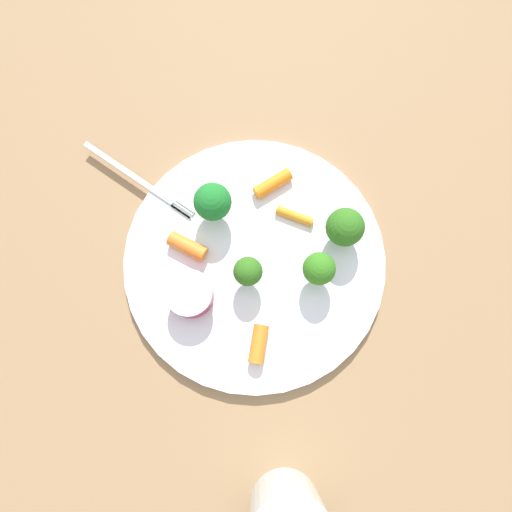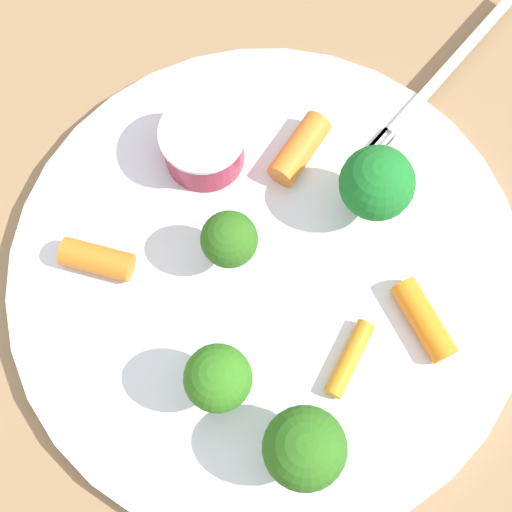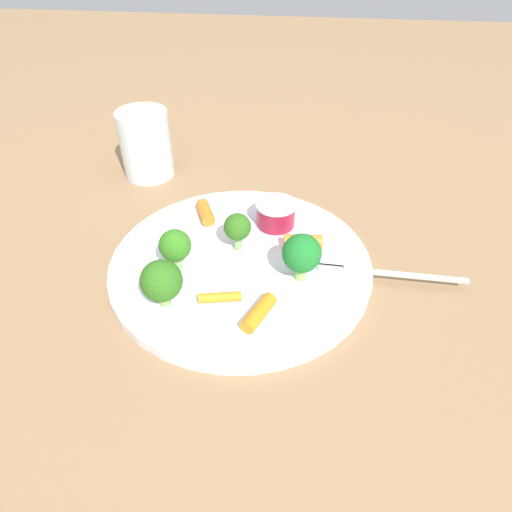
{
  "view_description": "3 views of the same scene",
  "coord_description": "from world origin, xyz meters",
  "px_view_note": "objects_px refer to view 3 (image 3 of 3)",
  "views": [
    {
      "loc": [
        -0.1,
        -0.07,
        0.5
      ],
      "look_at": [
        0.0,
        -0.0,
        0.02
      ],
      "focal_mm": 31.1,
      "sensor_mm": 36.0,
      "label": 1
    },
    {
      "loc": [
        0.08,
        -0.11,
        0.43
      ],
      "look_at": [
        -0.01,
        0.0,
        0.02
      ],
      "focal_mm": 53.88,
      "sensor_mm": 36.0,
      "label": 2
    },
    {
      "loc": [
        0.39,
        0.06,
        0.35
      ],
      "look_at": [
        -0.0,
        0.02,
        0.02
      ],
      "focal_mm": 32.32,
      "sensor_mm": 36.0,
      "label": 3
    }
  ],
  "objects_px": {
    "fork": "(389,273)",
    "broccoli_floret_1": "(175,246)",
    "broccoli_floret_2": "(302,254)",
    "carrot_stick_2": "(205,212)",
    "broccoli_floret_3": "(237,228)",
    "carrot_stick_1": "(303,242)",
    "drinking_glass": "(146,144)",
    "plate": "(241,264)",
    "carrot_stick_0": "(220,297)",
    "carrot_stick_3": "(259,313)",
    "broccoli_floret_0": "(161,281)",
    "sauce_cup": "(276,214)"
  },
  "relations": [
    {
      "from": "broccoli_floret_0",
      "to": "broccoli_floret_3",
      "type": "relative_size",
      "value": 1.14
    },
    {
      "from": "broccoli_floret_2",
      "to": "carrot_stick_1",
      "type": "height_order",
      "value": "broccoli_floret_2"
    },
    {
      "from": "broccoli_floret_2",
      "to": "carrot_stick_3",
      "type": "bearing_deg",
      "value": -30.8
    },
    {
      "from": "broccoli_floret_3",
      "to": "carrot_stick_1",
      "type": "distance_m",
      "value": 0.08
    },
    {
      "from": "sauce_cup",
      "to": "fork",
      "type": "distance_m",
      "value": 0.15
    },
    {
      "from": "sauce_cup",
      "to": "carrot_stick_0",
      "type": "distance_m",
      "value": 0.15
    },
    {
      "from": "sauce_cup",
      "to": "broccoli_floret_2",
      "type": "height_order",
      "value": "broccoli_floret_2"
    },
    {
      "from": "plate",
      "to": "broccoli_floret_0",
      "type": "bearing_deg",
      "value": -41.58
    },
    {
      "from": "plate",
      "to": "carrot_stick_1",
      "type": "distance_m",
      "value": 0.08
    },
    {
      "from": "broccoli_floret_1",
      "to": "broccoli_floret_0",
      "type": "bearing_deg",
      "value": 0.08
    },
    {
      "from": "broccoli_floret_1",
      "to": "carrot_stick_0",
      "type": "bearing_deg",
      "value": 50.75
    },
    {
      "from": "sauce_cup",
      "to": "broccoli_floret_0",
      "type": "xyz_separation_m",
      "value": [
        0.15,
        -0.1,
        0.02
      ]
    },
    {
      "from": "broccoli_floret_0",
      "to": "broccoli_floret_1",
      "type": "distance_m",
      "value": 0.05
    },
    {
      "from": "broccoli_floret_1",
      "to": "drinking_glass",
      "type": "relative_size",
      "value": 0.51
    },
    {
      "from": "carrot_stick_0",
      "to": "drinking_glass",
      "type": "distance_m",
      "value": 0.31
    },
    {
      "from": "broccoli_floret_1",
      "to": "broccoli_floret_3",
      "type": "height_order",
      "value": "broccoli_floret_1"
    },
    {
      "from": "drinking_glass",
      "to": "broccoli_floret_1",
      "type": "bearing_deg",
      "value": 24.03
    },
    {
      "from": "plate",
      "to": "carrot_stick_3",
      "type": "height_order",
      "value": "carrot_stick_3"
    },
    {
      "from": "broccoli_floret_1",
      "to": "carrot_stick_0",
      "type": "xyz_separation_m",
      "value": [
        0.05,
        0.06,
        -0.03
      ]
    },
    {
      "from": "sauce_cup",
      "to": "drinking_glass",
      "type": "bearing_deg",
      "value": -121.95
    },
    {
      "from": "broccoli_floret_2",
      "to": "broccoli_floret_3",
      "type": "distance_m",
      "value": 0.09
    },
    {
      "from": "broccoli_floret_0",
      "to": "carrot_stick_0",
      "type": "distance_m",
      "value": 0.06
    },
    {
      "from": "broccoli_floret_1",
      "to": "carrot_stick_2",
      "type": "height_order",
      "value": "broccoli_floret_1"
    },
    {
      "from": "sauce_cup",
      "to": "carrot_stick_3",
      "type": "bearing_deg",
      "value": -1.37
    },
    {
      "from": "fork",
      "to": "drinking_glass",
      "type": "xyz_separation_m",
      "value": [
        -0.2,
        -0.33,
        0.03
      ]
    },
    {
      "from": "plate",
      "to": "carrot_stick_1",
      "type": "bearing_deg",
      "value": 113.86
    },
    {
      "from": "broccoli_floret_2",
      "to": "carrot_stick_2",
      "type": "height_order",
      "value": "broccoli_floret_2"
    },
    {
      "from": "broccoli_floret_2",
      "to": "drinking_glass",
      "type": "bearing_deg",
      "value": -133.29
    },
    {
      "from": "fork",
      "to": "broccoli_floret_1",
      "type": "bearing_deg",
      "value": -86.26
    },
    {
      "from": "carrot_stick_2",
      "to": "plate",
      "type": "bearing_deg",
      "value": 35.51
    },
    {
      "from": "broccoli_floret_3",
      "to": "broccoli_floret_1",
      "type": "bearing_deg",
      "value": -55.17
    },
    {
      "from": "sauce_cup",
      "to": "carrot_stick_2",
      "type": "height_order",
      "value": "sauce_cup"
    },
    {
      "from": "plate",
      "to": "broccoli_floret_0",
      "type": "xyz_separation_m",
      "value": [
        0.08,
        -0.07,
        0.04
      ]
    },
    {
      "from": "carrot_stick_2",
      "to": "drinking_glass",
      "type": "relative_size",
      "value": 0.42
    },
    {
      "from": "carrot_stick_2",
      "to": "fork",
      "type": "distance_m",
      "value": 0.24
    },
    {
      "from": "broccoli_floret_3",
      "to": "carrot_stick_0",
      "type": "bearing_deg",
      "value": -3.97
    },
    {
      "from": "broccoli_floret_0",
      "to": "drinking_glass",
      "type": "bearing_deg",
      "value": -160.36
    },
    {
      "from": "carrot_stick_0",
      "to": "carrot_stick_2",
      "type": "distance_m",
      "value": 0.15
    },
    {
      "from": "plate",
      "to": "fork",
      "type": "height_order",
      "value": "fork"
    },
    {
      "from": "broccoli_floret_1",
      "to": "carrot_stick_0",
      "type": "relative_size",
      "value": 1.14
    },
    {
      "from": "plate",
      "to": "carrot_stick_1",
      "type": "xyz_separation_m",
      "value": [
        -0.03,
        0.07,
        0.01
      ]
    },
    {
      "from": "carrot_stick_2",
      "to": "drinking_glass",
      "type": "xyz_separation_m",
      "value": [
        -0.12,
        -0.11,
        0.03
      ]
    },
    {
      "from": "broccoli_floret_1",
      "to": "fork",
      "type": "bearing_deg",
      "value": 93.74
    },
    {
      "from": "broccoli_floret_0",
      "to": "carrot_stick_3",
      "type": "distance_m",
      "value": 0.1
    },
    {
      "from": "plate",
      "to": "carrot_stick_3",
      "type": "distance_m",
      "value": 0.09
    },
    {
      "from": "broccoli_floret_0",
      "to": "broccoli_floret_2",
      "type": "height_order",
      "value": "broccoli_floret_2"
    },
    {
      "from": "broccoli_floret_1",
      "to": "fork",
      "type": "relative_size",
      "value": 0.31
    },
    {
      "from": "broccoli_floret_3",
      "to": "carrot_stick_0",
      "type": "relative_size",
      "value": 1.06
    },
    {
      "from": "carrot_stick_3",
      "to": "carrot_stick_0",
      "type": "bearing_deg",
      "value": -114.56
    },
    {
      "from": "fork",
      "to": "carrot_stick_1",
      "type": "bearing_deg",
      "value": -110.92
    }
  ]
}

